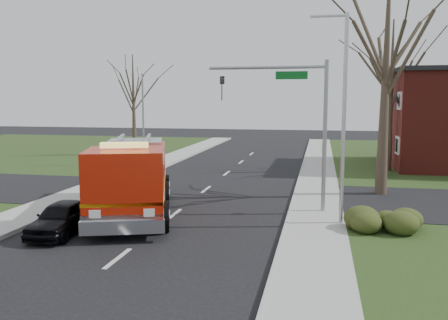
# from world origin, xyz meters

# --- Properties ---
(ground) EXTENTS (120.00, 120.00, 0.00)m
(ground) POSITION_xyz_m (0.00, 0.00, 0.00)
(ground) COLOR black
(ground) RESTS_ON ground
(sidewalk_right) EXTENTS (2.40, 80.00, 0.15)m
(sidewalk_right) POSITION_xyz_m (6.20, 0.00, 0.07)
(sidewalk_right) COLOR #969691
(sidewalk_right) RESTS_ON ground
(sidewalk_left) EXTENTS (2.40, 80.00, 0.15)m
(sidewalk_left) POSITION_xyz_m (-6.20, 0.00, 0.07)
(sidewalk_left) COLOR #969691
(sidewalk_left) RESTS_ON ground
(health_center_sign) EXTENTS (0.12, 2.00, 1.40)m
(health_center_sign) POSITION_xyz_m (10.50, 12.50, 0.88)
(health_center_sign) COLOR #561419
(health_center_sign) RESTS_ON ground
(hedge_corner) EXTENTS (2.80, 2.00, 0.90)m
(hedge_corner) POSITION_xyz_m (9.00, -1.00, 0.58)
(hedge_corner) COLOR #2A3814
(hedge_corner) RESTS_ON lawn_right
(bare_tree_near) EXTENTS (6.00, 6.00, 12.00)m
(bare_tree_near) POSITION_xyz_m (9.50, 6.00, 7.41)
(bare_tree_near) COLOR #3E2E24
(bare_tree_near) RESTS_ON ground
(bare_tree_far) EXTENTS (5.25, 5.25, 10.50)m
(bare_tree_far) POSITION_xyz_m (11.00, 15.00, 6.49)
(bare_tree_far) COLOR #3E2E24
(bare_tree_far) RESTS_ON ground
(bare_tree_left) EXTENTS (4.50, 4.50, 9.00)m
(bare_tree_left) POSITION_xyz_m (-10.00, 20.00, 5.56)
(bare_tree_left) COLOR #3E2E24
(bare_tree_left) RESTS_ON ground
(traffic_signal_mast) EXTENTS (5.29, 0.18, 6.80)m
(traffic_signal_mast) POSITION_xyz_m (5.21, 1.50, 4.71)
(traffic_signal_mast) COLOR gray
(traffic_signal_mast) RESTS_ON ground
(streetlight_pole) EXTENTS (1.48, 0.16, 8.40)m
(streetlight_pole) POSITION_xyz_m (7.14, -0.50, 4.55)
(streetlight_pole) COLOR #B7BABF
(streetlight_pole) RESTS_ON ground
(utility_pole_far) EXTENTS (0.14, 0.14, 7.00)m
(utility_pole_far) POSITION_xyz_m (-6.80, 14.00, 3.50)
(utility_pole_far) COLOR gray
(utility_pole_far) RESTS_ON ground
(fire_engine) EXTENTS (5.51, 9.14, 3.49)m
(fire_engine) POSITION_xyz_m (-1.79, -0.46, 1.58)
(fire_engine) COLOR #B71B08
(fire_engine) RESTS_ON ground
(parked_car_maroon) EXTENTS (1.75, 3.81, 1.27)m
(parked_car_maroon) POSITION_xyz_m (-3.27, -3.77, 0.63)
(parked_car_maroon) COLOR black
(parked_car_maroon) RESTS_ON ground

